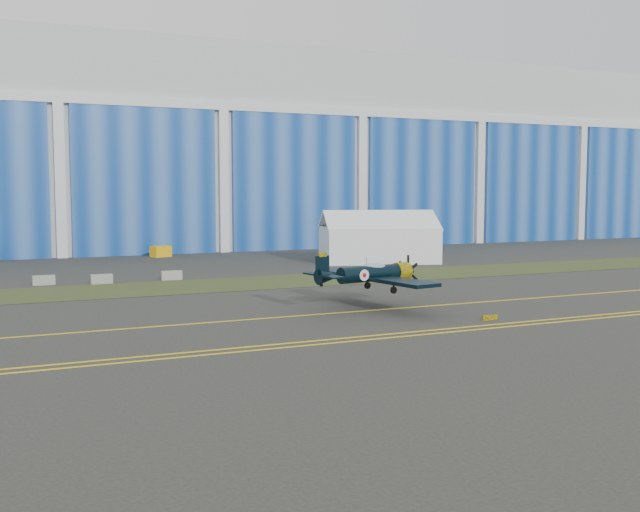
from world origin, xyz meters
name	(u,v)px	position (x,y,z in m)	size (l,w,h in m)	color
ground	(131,316)	(0.00, 0.00, 0.00)	(260.00, 260.00, 0.00)	#33342E
grass_median	(102,291)	(0.00, 14.00, 0.02)	(260.00, 10.00, 0.02)	#475128
hangar	(45,151)	(0.00, 71.79, 14.96)	(220.00, 45.70, 30.00)	silver
taxiway_centreline	(145,327)	(0.00, -5.00, 0.01)	(200.00, 0.20, 0.02)	yellow
edge_line_near	(181,357)	(0.00, -14.50, 0.01)	(80.00, 0.20, 0.02)	yellow
edge_line_far	(177,353)	(0.00, -13.50, 0.01)	(80.00, 0.20, 0.02)	yellow
guard_board_right	(490,318)	(22.00, -12.00, 0.17)	(1.20, 0.15, 0.35)	yellow
warbird	(369,274)	(16.95, -4.00, 2.62)	(11.79, 13.51, 3.58)	black
tent	(378,236)	(35.31, 28.13, 3.20)	(16.14, 13.69, 6.41)	white
tug	(161,251)	(12.06, 45.44, 0.72)	(2.48, 1.55, 1.44)	#FFB80D
barrier_a	(44,280)	(-4.33, 20.66, 0.45)	(2.00, 0.60, 0.90)	gray
barrier_b	(102,279)	(0.74, 19.42, 0.45)	(2.00, 0.60, 0.90)	gray
barrier_c	(172,275)	(7.50, 19.70, 0.45)	(2.00, 0.60, 0.90)	#9E9997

